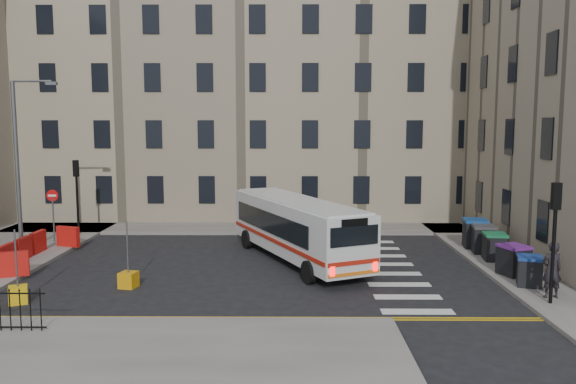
{
  "coord_description": "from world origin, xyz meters",
  "views": [
    {
      "loc": [
        -0.14,
        -23.99,
        6.13
      ],
      "look_at": [
        -0.36,
        2.36,
        3.0
      ],
      "focal_mm": 35.0,
      "sensor_mm": 36.0,
      "label": 1
    }
  ],
  "objects_px": {
    "wheelie_bin_b": "(513,260)",
    "wheelie_bin_c": "(495,247)",
    "wheelie_bin_e": "(475,233)",
    "bollard_yellow": "(128,280)",
    "wheelie_bin_d": "(483,239)",
    "pedestrian": "(552,270)",
    "bus": "(296,226)",
    "bollard_chevron": "(18,295)",
    "streetlamp": "(17,164)",
    "wheelie_bin_a": "(529,271)"
  },
  "relations": [
    {
      "from": "bus",
      "to": "wheelie_bin_c",
      "type": "bearing_deg",
      "value": -27.22
    },
    {
      "from": "wheelie_bin_b",
      "to": "bollard_chevron",
      "type": "height_order",
      "value": "wheelie_bin_b"
    },
    {
      "from": "wheelie_bin_a",
      "to": "pedestrian",
      "type": "height_order",
      "value": "pedestrian"
    },
    {
      "from": "wheelie_bin_b",
      "to": "wheelie_bin_c",
      "type": "xyz_separation_m",
      "value": [
        0.14,
        2.52,
        -0.0
      ]
    },
    {
      "from": "bollard_chevron",
      "to": "wheelie_bin_e",
      "type": "bearing_deg",
      "value": 24.64
    },
    {
      "from": "wheelie_bin_b",
      "to": "bus",
      "type": "bearing_deg",
      "value": 143.28
    },
    {
      "from": "bus",
      "to": "wheelie_bin_c",
      "type": "height_order",
      "value": "bus"
    },
    {
      "from": "pedestrian",
      "to": "bollard_yellow",
      "type": "height_order",
      "value": "pedestrian"
    },
    {
      "from": "wheelie_bin_c",
      "to": "wheelie_bin_b",
      "type": "bearing_deg",
      "value": -85.69
    },
    {
      "from": "bus",
      "to": "wheelie_bin_e",
      "type": "relative_size",
      "value": 7.31
    },
    {
      "from": "bollard_yellow",
      "to": "bollard_chevron",
      "type": "bearing_deg",
      "value": -149.78
    },
    {
      "from": "wheelie_bin_b",
      "to": "wheelie_bin_c",
      "type": "bearing_deg",
      "value": 68.62
    },
    {
      "from": "pedestrian",
      "to": "wheelie_bin_a",
      "type": "bearing_deg",
      "value": -90.01
    },
    {
      "from": "wheelie_bin_a",
      "to": "wheelie_bin_d",
      "type": "xyz_separation_m",
      "value": [
        0.14,
        5.5,
        0.09
      ]
    },
    {
      "from": "bus",
      "to": "wheelie_bin_e",
      "type": "bearing_deg",
      "value": -10.17
    },
    {
      "from": "wheelie_bin_a",
      "to": "wheelie_bin_b",
      "type": "height_order",
      "value": "wheelie_bin_b"
    },
    {
      "from": "wheelie_bin_e",
      "to": "bollard_yellow",
      "type": "relative_size",
      "value": 2.32
    },
    {
      "from": "wheelie_bin_d",
      "to": "wheelie_bin_e",
      "type": "height_order",
      "value": "wheelie_bin_e"
    },
    {
      "from": "bus",
      "to": "wheelie_bin_c",
      "type": "relative_size",
      "value": 8.37
    },
    {
      "from": "wheelie_bin_b",
      "to": "wheelie_bin_d",
      "type": "distance_m",
      "value": 4.01
    },
    {
      "from": "bus",
      "to": "bollard_yellow",
      "type": "bearing_deg",
      "value": -170.72
    },
    {
      "from": "wheelie_bin_a",
      "to": "streetlamp",
      "type": "bearing_deg",
      "value": -175.53
    },
    {
      "from": "wheelie_bin_d",
      "to": "wheelie_bin_e",
      "type": "relative_size",
      "value": 0.95
    },
    {
      "from": "bus",
      "to": "wheelie_bin_d",
      "type": "relative_size",
      "value": 7.65
    },
    {
      "from": "bus",
      "to": "wheelie_bin_e",
      "type": "xyz_separation_m",
      "value": [
        8.84,
        2.28,
        -0.75
      ]
    },
    {
      "from": "wheelie_bin_d",
      "to": "bollard_yellow",
      "type": "height_order",
      "value": "wheelie_bin_d"
    },
    {
      "from": "streetlamp",
      "to": "wheelie_bin_c",
      "type": "relative_size",
      "value": 6.7
    },
    {
      "from": "bus",
      "to": "bollard_chevron",
      "type": "xyz_separation_m",
      "value": [
        -9.69,
        -6.22,
        -1.3
      ]
    },
    {
      "from": "bus",
      "to": "pedestrian",
      "type": "relative_size",
      "value": 5.14
    },
    {
      "from": "streetlamp",
      "to": "wheelie_bin_c",
      "type": "height_order",
      "value": "streetlamp"
    },
    {
      "from": "wheelie_bin_c",
      "to": "bus",
      "type": "bearing_deg",
      "value": -175.05
    },
    {
      "from": "wheelie_bin_a",
      "to": "wheelie_bin_c",
      "type": "bearing_deg",
      "value": 106.56
    },
    {
      "from": "bollard_chevron",
      "to": "wheelie_bin_c",
      "type": "bearing_deg",
      "value": 17.42
    },
    {
      "from": "pedestrian",
      "to": "bollard_yellow",
      "type": "distance_m",
      "value": 15.36
    },
    {
      "from": "bus",
      "to": "bollard_yellow",
      "type": "distance_m",
      "value": 7.83
    },
    {
      "from": "pedestrian",
      "to": "bollard_chevron",
      "type": "xyz_separation_m",
      "value": [
        -18.53,
        -0.31,
        -0.84
      ]
    },
    {
      "from": "wheelie_bin_a",
      "to": "bollard_yellow",
      "type": "relative_size",
      "value": 2.07
    },
    {
      "from": "wheelie_bin_e",
      "to": "bollard_yellow",
      "type": "distance_m",
      "value": 16.62
    },
    {
      "from": "streetlamp",
      "to": "bollard_chevron",
      "type": "bearing_deg",
      "value": -65.08
    },
    {
      "from": "wheelie_bin_b",
      "to": "wheelie_bin_d",
      "type": "bearing_deg",
      "value": 69.72
    },
    {
      "from": "bollard_yellow",
      "to": "wheelie_bin_a",
      "type": "bearing_deg",
      "value": -0.4
    },
    {
      "from": "wheelie_bin_e",
      "to": "bollard_chevron",
      "type": "relative_size",
      "value": 2.32
    },
    {
      "from": "streetlamp",
      "to": "bollard_yellow",
      "type": "relative_size",
      "value": 13.57
    },
    {
      "from": "streetlamp",
      "to": "wheelie_bin_d",
      "type": "relative_size",
      "value": 6.13
    },
    {
      "from": "streetlamp",
      "to": "pedestrian",
      "type": "bearing_deg",
      "value": -17.49
    },
    {
      "from": "wheelie_bin_c",
      "to": "wheelie_bin_e",
      "type": "relative_size",
      "value": 0.87
    },
    {
      "from": "wheelie_bin_d",
      "to": "streetlamp",
      "type": "bearing_deg",
      "value": -170.76
    },
    {
      "from": "streetlamp",
      "to": "bollard_chevron",
      "type": "distance_m",
      "value": 8.91
    },
    {
      "from": "wheelie_bin_d",
      "to": "wheelie_bin_e",
      "type": "xyz_separation_m",
      "value": [
        -0.01,
        1.2,
        0.04
      ]
    },
    {
      "from": "wheelie_bin_a",
      "to": "wheelie_bin_d",
      "type": "bearing_deg",
      "value": 106.99
    }
  ]
}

